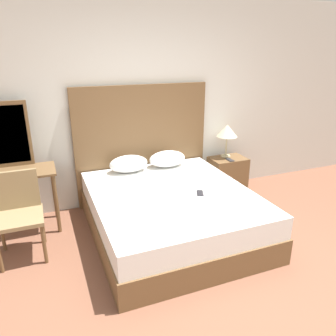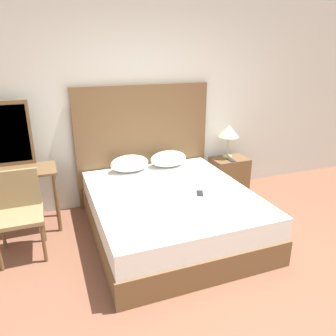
{
  "view_description": "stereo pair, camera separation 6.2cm",
  "coord_description": "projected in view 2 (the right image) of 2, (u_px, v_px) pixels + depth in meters",
  "views": [
    {
      "loc": [
        -1.31,
        -1.82,
        2.04
      ],
      "look_at": [
        -0.03,
        1.38,
        0.78
      ],
      "focal_mm": 35.0,
      "sensor_mm": 36.0,
      "label": 1
    },
    {
      "loc": [
        -1.25,
        -1.84,
        2.04
      ],
      "look_at": [
        -0.03,
        1.38,
        0.78
      ],
      "focal_mm": 35.0,
      "sensor_mm": 36.0,
      "label": 2
    }
  ],
  "objects": [
    {
      "name": "bed",
      "position": [
        171.0,
        213.0,
        3.76
      ],
      "size": [
        1.75,
        2.0,
        0.53
      ],
      "color": "brown",
      "rests_on": "ground_plane"
    },
    {
      "name": "ground_plane",
      "position": [
        229.0,
        308.0,
        2.74
      ],
      "size": [
        16.0,
        16.0,
        0.0
      ],
      "primitive_type": "plane",
      "color": "brown"
    },
    {
      "name": "headboard",
      "position": [
        144.0,
        145.0,
        4.47
      ],
      "size": [
        1.83,
        0.05,
        1.6
      ],
      "color": "brown",
      "rests_on": "ground_plane"
    },
    {
      "name": "vanity_desk",
      "position": [
        17.0,
        182.0,
        3.73
      ],
      "size": [
        0.88,
        0.47,
        0.74
      ],
      "color": "brown",
      "rests_on": "ground_plane"
    },
    {
      "name": "phone_on_nightstand",
      "position": [
        231.0,
        160.0,
        4.66
      ],
      "size": [
        0.07,
        0.15,
        0.01
      ],
      "color": "#232328",
      "rests_on": "nightstand"
    },
    {
      "name": "nightstand",
      "position": [
        229.0,
        175.0,
        4.85
      ],
      "size": [
        0.52,
        0.36,
        0.53
      ],
      "color": "brown",
      "rests_on": "ground_plane"
    },
    {
      "name": "table_lamp",
      "position": [
        229.0,
        132.0,
        4.69
      ],
      "size": [
        0.3,
        0.3,
        0.48
      ],
      "color": "tan",
      "rests_on": "nightstand"
    },
    {
      "name": "chair",
      "position": [
        18.0,
        208.0,
        3.34
      ],
      "size": [
        0.46,
        0.46,
        0.87
      ],
      "color": "olive",
      "rests_on": "ground_plane"
    },
    {
      "name": "pillow_right",
      "position": [
        168.0,
        159.0,
        4.42
      ],
      "size": [
        0.5,
        0.31,
        0.22
      ],
      "color": "white",
      "rests_on": "bed"
    },
    {
      "name": "vanity_mirror",
      "position": [
        10.0,
        134.0,
        3.73
      ],
      "size": [
        0.46,
        0.03,
        0.75
      ],
      "color": "brown",
      "rests_on": "vanity_desk"
    },
    {
      "name": "phone_on_bed",
      "position": [
        200.0,
        193.0,
        3.61
      ],
      "size": [
        0.12,
        0.17,
        0.01
      ],
      "color": "#232328",
      "rests_on": "bed"
    },
    {
      "name": "wall_back",
      "position": [
        143.0,
        103.0,
        4.35
      ],
      "size": [
        10.0,
        0.06,
        2.7
      ],
      "color": "silver",
      "rests_on": "ground_plane"
    },
    {
      "name": "pillow_left",
      "position": [
        129.0,
        164.0,
        4.24
      ],
      "size": [
        0.5,
        0.31,
        0.22
      ],
      "color": "white",
      "rests_on": "bed"
    }
  ]
}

